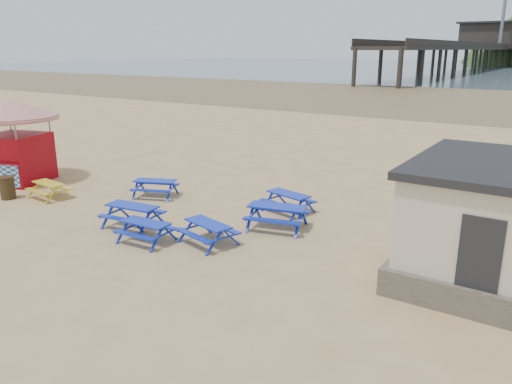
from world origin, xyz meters
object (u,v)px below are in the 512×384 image
Objects in this scene: picnic_table_blue_b at (288,202)px; picnic_table_yellow at (49,190)px; ice_cream_kiosk at (13,131)px; picnic_table_blue_a at (155,188)px; litter_bin at (7,188)px.

picnic_table_yellow is at bearing -144.28° from picnic_table_blue_b.
picnic_table_blue_b reaches higher than picnic_table_yellow.
picnic_table_yellow is 0.32× the size of ice_cream_kiosk.
litter_bin is at bearing -166.69° from picnic_table_blue_a.
litter_bin reaches higher than picnic_table_blue_b.
picnic_table_blue_b reaches higher than picnic_table_blue_a.
picnic_table_blue_b is 2.14× the size of litter_bin.
picnic_table_yellow is at bearing 36.28° from litter_bin.
litter_bin is at bearing -142.36° from picnic_table_blue_b.
picnic_table_blue_a is 1.06× the size of picnic_table_blue_b.
picnic_table_blue_b is 0.38× the size of ice_cream_kiosk.
picnic_table_blue_a is at bearing -4.31° from ice_cream_kiosk.
ice_cream_kiosk is (-12.58, -2.95, 1.98)m from picnic_table_blue_b.
litter_bin is (-10.39, -4.81, 0.11)m from picnic_table_blue_b.
picnic_table_blue_a is at bearing 41.48° from picnic_table_yellow.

